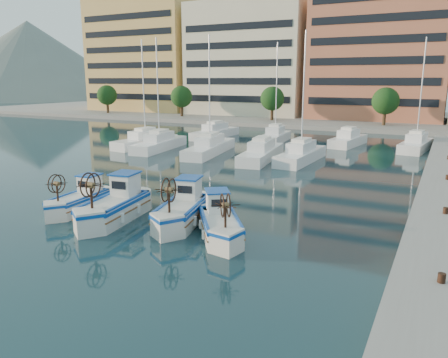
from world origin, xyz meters
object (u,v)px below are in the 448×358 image
at_px(fishing_boat_a, 80,199).
at_px(fishing_boat_c, 183,208).
at_px(fishing_boat_b, 115,205).
at_px(fishing_boat_d, 220,222).

bearing_deg(fishing_boat_a, fishing_boat_c, 2.76).
bearing_deg(fishing_boat_b, fishing_boat_c, 9.77).
xyz_separation_m(fishing_boat_a, fishing_boat_d, (9.08, -0.06, 0.03)).
bearing_deg(fishing_boat_d, fishing_boat_a, 144.14).
bearing_deg(fishing_boat_b, fishing_boat_a, 164.34).
bearing_deg(fishing_boat_c, fishing_boat_a, 174.02).
xyz_separation_m(fishing_boat_c, fishing_boat_d, (2.66, -0.89, -0.07)).
bearing_deg(fishing_boat_c, fishing_boat_d, -31.85).
bearing_deg(fishing_boat_c, fishing_boat_b, -174.73).
xyz_separation_m(fishing_boat_b, fishing_boat_c, (3.50, 1.18, -0.04)).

